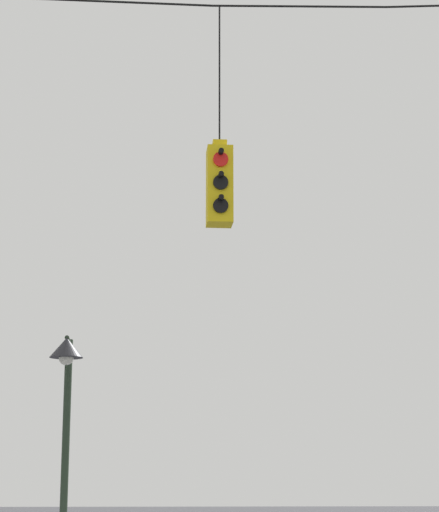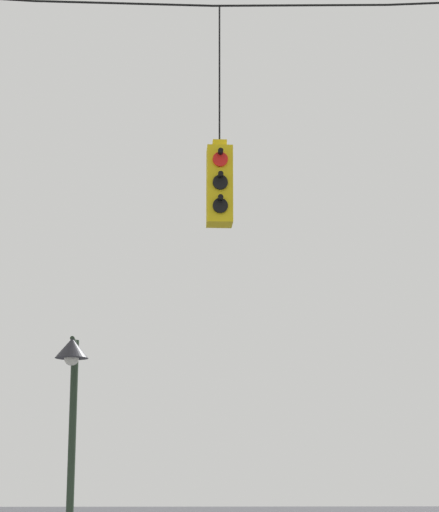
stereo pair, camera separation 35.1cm
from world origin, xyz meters
TOP-DOWN VIEW (x-y plane):
  - traffic_light_near_right_pole at (1.32, -0.06)m, footprint 0.34×0.46m
  - street_lamp at (-0.81, 2.98)m, footprint 0.52×0.89m

SIDE VIEW (x-z plane):
  - street_lamp at x=-0.81m, z-range 1.19..5.49m
  - traffic_light_near_right_pole at x=1.32m, z-range 4.34..7.50m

